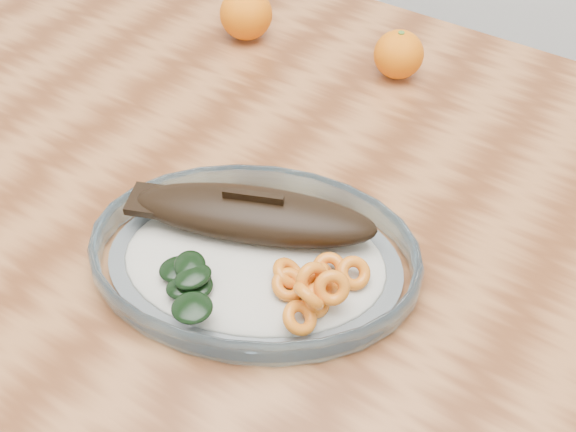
{
  "coord_description": "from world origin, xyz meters",
  "views": [
    {
      "loc": [
        0.35,
        -0.51,
        1.28
      ],
      "look_at": [
        0.07,
        -0.07,
        0.77
      ],
      "focal_mm": 45.0,
      "sensor_mm": 36.0,
      "label": 1
    }
  ],
  "objects": [
    {
      "name": "dining_table",
      "position": [
        0.0,
        0.0,
        0.65
      ],
      "size": [
        1.2,
        0.8,
        0.75
      ],
      "color": "brown",
      "rests_on": "ground"
    },
    {
      "name": "orange_left",
      "position": [
        -0.18,
        0.21,
        0.79
      ],
      "size": [
        0.07,
        0.07,
        0.07
      ],
      "primitive_type": "sphere",
      "color": "#F66605",
      "rests_on": "dining_table"
    },
    {
      "name": "orange_right",
      "position": [
        0.04,
        0.24,
        0.78
      ],
      "size": [
        0.06,
        0.06,
        0.06
      ],
      "primitive_type": "sphere",
      "color": "#F66605",
      "rests_on": "dining_table"
    },
    {
      "name": "plated_meal",
      "position": [
        0.07,
        -0.13,
        0.77
      ],
      "size": [
        0.75,
        0.75,
        0.08
      ],
      "rotation": [
        0.0,
        0.0,
        0.4
      ],
      "color": "white",
      "rests_on": "dining_table"
    }
  ]
}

